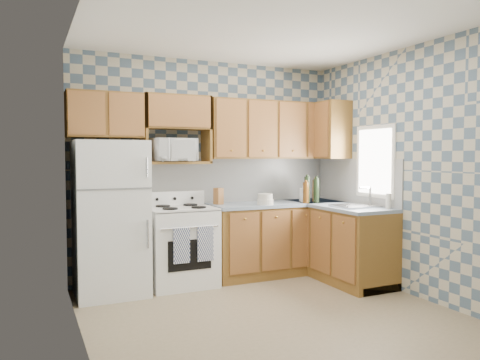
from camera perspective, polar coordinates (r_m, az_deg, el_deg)
name	(u,v)px	position (r m, az deg, el deg)	size (l,w,h in m)	color
floor	(268,313)	(4.71, 3.39, -15.83)	(3.40, 3.40, 0.00)	#806F50
back_wall	(208,169)	(5.92, -3.88, 1.35)	(3.40, 0.02, 2.70)	slate
right_wall	(404,171)	(5.47, 19.34, 1.05)	(0.02, 3.20, 2.70)	slate
backsplash_back	(237,180)	(6.07, -0.31, -0.02)	(2.60, 0.01, 0.56)	white
backsplash_right	(356,181)	(6.07, 13.99, -0.11)	(0.01, 1.60, 0.56)	white
refrigerator	(110,218)	(5.29, -15.53, -4.49)	(0.75, 0.70, 1.68)	white
stove_body	(181,247)	(5.56, -7.22, -8.12)	(0.76, 0.65, 0.90)	white
cooktop	(181,208)	(5.49, -7.25, -3.45)	(0.76, 0.65, 0.03)	silver
backguard	(174,198)	(5.74, -8.08, -2.22)	(0.76, 0.08, 0.17)	white
dish_towel_left	(182,246)	(5.19, -7.13, -7.95)	(0.18, 0.03, 0.39)	navy
dish_towel_right	(205,244)	(5.28, -4.24, -7.75)	(0.18, 0.03, 0.39)	navy
base_cabinets_back	(277,239)	(6.09, 4.50, -7.22)	(1.75, 0.60, 0.88)	brown
base_cabinets_right	(337,242)	(5.99, 11.72, -7.46)	(0.60, 1.60, 0.88)	brown
countertop_back	(277,204)	(6.02, 4.54, -2.92)	(1.77, 0.63, 0.04)	gray
countertop_right	(337,206)	(5.92, 11.73, -3.08)	(0.63, 1.60, 0.04)	gray
upper_cabinets_back	(272,130)	(6.12, 3.93, 6.08)	(1.75, 0.33, 0.74)	brown
upper_cabinets_fridge	(105,115)	(5.45, -16.17, 7.62)	(0.82, 0.33, 0.50)	brown
upper_cabinets_right	(326,131)	(6.34, 10.41, 5.93)	(0.33, 0.70, 0.74)	brown
microwave_shelf	(176,163)	(5.61, -7.78, 2.10)	(0.80, 0.33, 0.03)	brown
microwave	(173,150)	(5.55, -8.16, 3.65)	(0.49, 0.33, 0.27)	white
sink	(355,206)	(5.64, 13.88, -3.14)	(0.48, 0.40, 0.03)	#B7B7BC
window	(375,161)	(5.79, 16.15, 2.19)	(0.02, 0.66, 0.86)	white
bottle_0	(307,190)	(6.05, 8.18, -1.16)	(0.07, 0.07, 0.33)	black
bottle_1	(316,190)	(6.05, 9.28, -1.27)	(0.07, 0.07, 0.31)	black
bottle_2	(315,191)	(6.16, 9.15, -1.29)	(0.07, 0.07, 0.29)	#5E340F
bottle_3	(306,193)	(5.94, 8.03, -1.55)	(0.07, 0.07, 0.26)	#5E340F
knife_block	(218,196)	(5.76, -2.64, -1.97)	(0.09, 0.09, 0.20)	brown
electric_kettle	(305,195)	(6.16, 7.89, -1.80)	(0.14, 0.14, 0.18)	white
food_containers	(265,199)	(5.72, 3.10, -2.35)	(0.20, 0.20, 0.13)	silver
soap_bottle	(388,201)	(5.55, 17.64, -2.47)	(0.06, 0.06, 0.17)	silver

